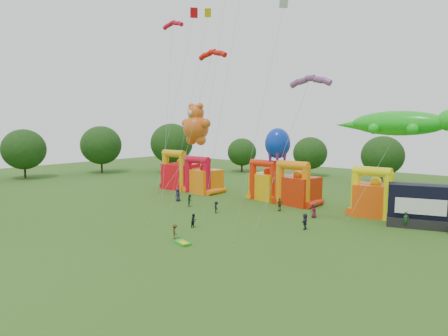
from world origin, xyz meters
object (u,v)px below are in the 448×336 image
Objects in this scene: bouncy_castle_2 at (267,184)px; teddy_bear_kite at (190,141)px; gecko_kite at (382,156)px; spectator_0 at (178,195)px; spectator_4 at (280,205)px; octopus_kite at (275,160)px; bouncy_castle_0 at (179,174)px; stage_trailer at (423,207)px.

bouncy_castle_2 is 0.41× the size of teddy_bear_kite.
spectator_0 is at bearing -165.57° from gecko_kite.
octopus_kite is at bearing -123.18° from spectator_4.
bouncy_castle_0 is 41.69m from stage_trailer.
spectator_0 is 16.47m from spectator_4.
bouncy_castle_2 is 3.28× the size of spectator_0.
octopus_kite is 16.00m from spectator_0.
spectator_0 is at bearing -62.20° from teddy_bear_kite.
bouncy_castle_2 is 0.43× the size of gecko_kite.
teddy_bear_kite is at bearing -25.50° from bouncy_castle_0.
stage_trailer is at bearing -0.22° from gecko_kite.
bouncy_castle_0 is 37.09m from gecko_kite.
spectator_4 is at bearing -51.46° from octopus_kite.
spectator_4 is at bearing -10.32° from bouncy_castle_0.
bouncy_castle_2 is at bearing 173.32° from stage_trailer.
bouncy_castle_0 is 0.88× the size of stage_trailer.
bouncy_castle_2 is at bearing 149.70° from octopus_kite.
teddy_bear_kite is at bearing 119.30° from spectator_0.
teddy_bear_kite is (5.13, -2.45, 6.38)m from bouncy_castle_0.
bouncy_castle_0 is 8.55m from teddy_bear_kite.
teddy_bear_kite is 20.91m from spectator_4.
teddy_bear_kite reaches higher than spectator_0.
stage_trailer is 7.56m from gecko_kite.
stage_trailer is (41.68, -1.10, -0.33)m from bouncy_castle_0.
bouncy_castle_2 is 23.71m from stage_trailer.
stage_trailer is at bearing -3.67° from octopus_kite.
octopus_kite is (2.40, -1.40, 4.07)m from bouncy_castle_2.
teddy_bear_kite is (-13.00, -4.10, 6.68)m from bouncy_castle_2.
stage_trailer is 0.56× the size of gecko_kite.
teddy_bear_kite is at bearing -177.52° from gecko_kite.
octopus_kite is 8.19m from spectator_4.
bouncy_castle_0 is at bearing 178.31° from gecko_kite.
bouncy_castle_0 is 18.21m from bouncy_castle_2.
spectator_4 is (24.25, -4.42, -1.84)m from bouncy_castle_0.
octopus_kite is (20.53, 0.25, 3.77)m from bouncy_castle_0.
bouncy_castle_0 is 0.64× the size of octopus_kite.
bouncy_castle_0 reaches higher than spectator_4.
stage_trailer is at bearing -6.68° from bouncy_castle_2.
bouncy_castle_2 is 0.78× the size of stage_trailer.
bouncy_castle_0 is at bearing -82.05° from spectator_4.
gecko_kite is at bearing -8.40° from bouncy_castle_2.
octopus_kite reaches higher than bouncy_castle_2.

